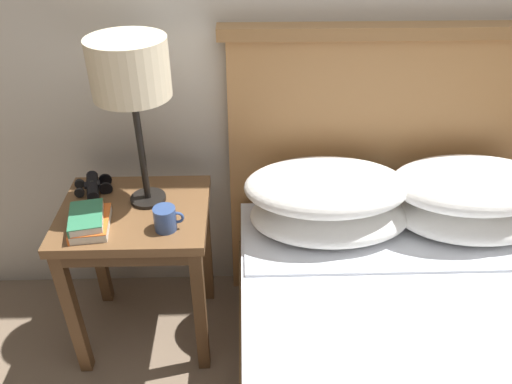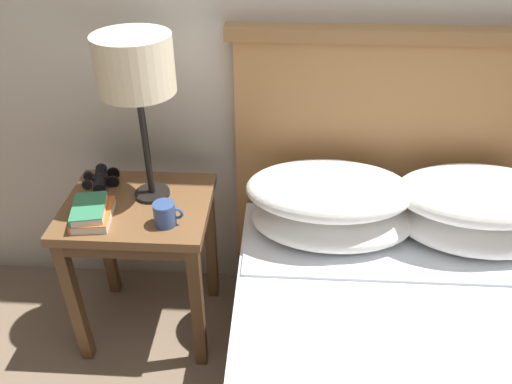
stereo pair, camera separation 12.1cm
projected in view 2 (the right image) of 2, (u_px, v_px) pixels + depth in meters
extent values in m
cube|color=brown|center=(137.00, 207.00, 1.83)|extent=(0.53, 0.45, 0.04)
cube|color=brown|center=(139.00, 217.00, 1.86)|extent=(0.50, 0.42, 0.05)
cube|color=brown|center=(75.00, 303.00, 1.87)|extent=(0.04, 0.04, 0.60)
cube|color=brown|center=(198.00, 308.00, 1.85)|extent=(0.04, 0.04, 0.60)
cube|color=brown|center=(106.00, 239.00, 2.18)|extent=(0.04, 0.04, 0.60)
cube|color=brown|center=(211.00, 243.00, 2.16)|extent=(0.04, 0.04, 0.60)
cube|color=white|center=(405.00, 255.00, 1.79)|extent=(1.16, 0.28, 0.01)
cube|color=#AD7A47|center=(392.00, 183.00, 2.04)|extent=(1.27, 0.06, 1.16)
cube|color=olive|center=(419.00, 34.00, 1.70)|extent=(1.33, 0.10, 0.04)
ellipsoid|color=white|center=(332.00, 219.00, 1.86)|extent=(0.60, 0.36, 0.15)
ellipsoid|color=white|center=(481.00, 224.00, 1.83)|extent=(0.60, 0.36, 0.15)
ellipsoid|color=white|center=(329.00, 190.00, 1.79)|extent=(0.60, 0.36, 0.15)
ellipsoid|color=white|center=(481.00, 195.00, 1.76)|extent=(0.60, 0.36, 0.15)
cylinder|color=black|center=(152.00, 193.00, 1.87)|extent=(0.13, 0.13, 0.01)
cylinder|color=black|center=(146.00, 145.00, 1.75)|extent=(0.02, 0.02, 0.40)
cylinder|color=beige|center=(134.00, 64.00, 1.59)|extent=(0.25, 0.25, 0.19)
cube|color=silver|center=(94.00, 215.00, 1.74)|extent=(0.14, 0.19, 0.03)
cube|color=orange|center=(93.00, 212.00, 1.73)|extent=(0.15, 0.20, 0.00)
cube|color=orange|center=(76.00, 216.00, 1.73)|extent=(0.03, 0.18, 0.03)
cube|color=silver|center=(89.00, 209.00, 1.72)|extent=(0.14, 0.18, 0.03)
cube|color=#337F56|center=(89.00, 206.00, 1.71)|extent=(0.14, 0.19, 0.00)
cube|color=#337F56|center=(73.00, 210.00, 1.71)|extent=(0.04, 0.17, 0.03)
cylinder|color=black|center=(100.00, 183.00, 1.90)|extent=(0.07, 0.10, 0.04)
cylinder|color=black|center=(113.00, 182.00, 1.90)|extent=(0.05, 0.02, 0.05)
cylinder|color=black|center=(87.00, 185.00, 1.89)|extent=(0.04, 0.02, 0.04)
cylinder|color=black|center=(101.00, 174.00, 1.95)|extent=(0.07, 0.10, 0.04)
cylinder|color=black|center=(113.00, 173.00, 1.96)|extent=(0.05, 0.02, 0.05)
cylinder|color=black|center=(88.00, 176.00, 1.94)|extent=(0.04, 0.02, 0.04)
cube|color=black|center=(100.00, 177.00, 1.92)|extent=(0.06, 0.05, 0.01)
cylinder|color=black|center=(100.00, 176.00, 1.92)|extent=(0.02, 0.02, 0.02)
cylinder|color=#334C84|center=(165.00, 214.00, 1.70)|extent=(0.08, 0.08, 0.08)
torus|color=#334C84|center=(177.00, 214.00, 1.69)|extent=(0.05, 0.01, 0.05)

